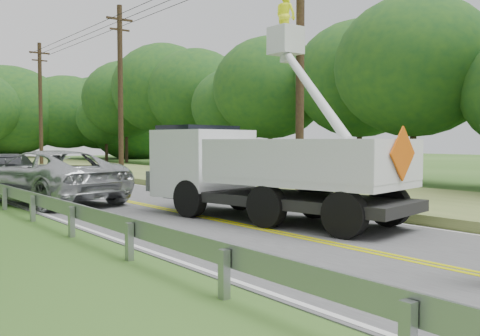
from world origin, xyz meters
TOP-DOWN VIEW (x-y plane):
  - ground at (0.00, 0.00)m, footprint 140.00×140.00m
  - road at (0.00, 14.00)m, footprint 7.20×96.00m
  - utility_poles at (5.00, 17.02)m, footprint 1.60×43.30m
  - tall_grass_verge at (7.10, 14.00)m, footprint 7.00×96.00m
  - treeline_right at (15.24, 24.53)m, footprint 11.67×53.51m
  - bucket_truck at (1.22, 7.21)m, footprint 5.55×7.98m
  - suv_silver at (-2.44, 14.06)m, footprint 4.39×7.15m
  - suv_darkgrey at (-1.59, 22.17)m, footprint 4.24×5.81m
  - yard_sign at (6.09, 7.96)m, footprint 0.51×0.15m

SIDE VIEW (x-z plane):
  - ground at x=0.00m, z-range 0.00..0.00m
  - road at x=0.00m, z-range 0.00..0.02m
  - tall_grass_verge at x=7.10m, z-range 0.00..0.30m
  - yard_sign at x=6.09m, z-range 0.16..0.91m
  - suv_darkgrey at x=-1.59m, z-range 0.02..1.58m
  - suv_silver at x=-2.44m, z-range 0.02..1.87m
  - bucket_truck at x=1.22m, z-range -2.01..5.33m
  - utility_poles at x=5.00m, z-range 0.27..10.27m
  - treeline_right at x=15.24m, z-range 0.62..11.46m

